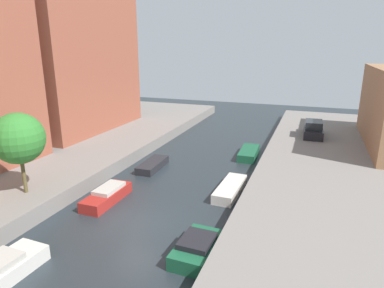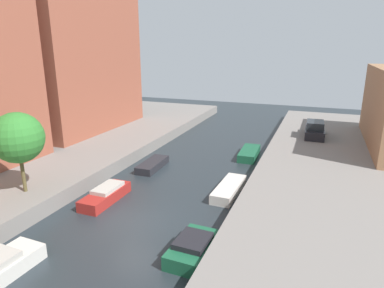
# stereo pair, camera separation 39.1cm
# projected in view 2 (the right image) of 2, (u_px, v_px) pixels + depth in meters

# --- Properties ---
(ground_plane) EXTENTS (84.00, 84.00, 0.00)m
(ground_plane) POSITION_uv_depth(u_px,v_px,m) (134.00, 223.00, 18.48)
(ground_plane) COLOR #232B30
(apartment_tower_far) EXTENTS (10.00, 13.61, 25.29)m
(apartment_tower_far) POSITION_uv_depth(u_px,v_px,m) (58.00, 0.00, 32.80)
(apartment_tower_far) COLOR brown
(apartment_tower_far) RESTS_ON quay_left
(street_tree_2) EXTENTS (2.94, 2.94, 4.77)m
(street_tree_2) POSITION_uv_depth(u_px,v_px,m) (18.00, 138.00, 19.21)
(street_tree_2) COLOR brown
(street_tree_2) RESTS_ON quay_left
(parked_car) EXTENTS (1.88, 4.28, 1.54)m
(parked_car) POSITION_uv_depth(u_px,v_px,m) (315.00, 130.00, 32.03)
(parked_car) COLOR black
(parked_car) RESTS_ON quay_right
(moored_boat_left_2) EXTENTS (1.36, 3.87, 0.91)m
(moored_boat_left_2) POSITION_uv_depth(u_px,v_px,m) (106.00, 195.00, 21.02)
(moored_boat_left_2) COLOR maroon
(moored_boat_left_2) RESTS_ON ground_plane
(moored_boat_left_3) EXTENTS (1.42, 3.66, 0.57)m
(moored_boat_left_3) POSITION_uv_depth(u_px,v_px,m) (152.00, 165.00, 26.68)
(moored_boat_left_3) COLOR #232328
(moored_boat_left_3) RESTS_ON ground_plane
(moored_boat_right_3) EXTENTS (1.78, 3.17, 0.95)m
(moored_boat_right_3) POSITION_uv_depth(u_px,v_px,m) (193.00, 248.00, 15.48)
(moored_boat_right_3) COLOR #195638
(moored_boat_right_3) RESTS_ON ground_plane
(moored_boat_right_4) EXTENTS (1.41, 4.18, 0.64)m
(moored_boat_right_4) POSITION_uv_depth(u_px,v_px,m) (229.00, 189.00, 22.09)
(moored_boat_right_4) COLOR beige
(moored_boat_right_4) RESTS_ON ground_plane
(moored_boat_right_5) EXTENTS (1.58, 3.92, 0.66)m
(moored_boat_right_5) POSITION_uv_depth(u_px,v_px,m) (249.00, 153.00, 29.36)
(moored_boat_right_5) COLOR #195638
(moored_boat_right_5) RESTS_ON ground_plane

